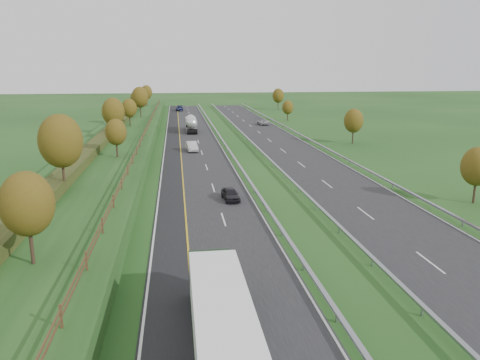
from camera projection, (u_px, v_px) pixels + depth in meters
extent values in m
plane|color=#1C4318|center=(245.00, 156.00, 75.68)|extent=(400.00, 400.00, 0.00)
cube|color=black|center=(194.00, 152.00, 79.44)|extent=(10.50, 200.00, 0.04)
cube|color=black|center=(289.00, 150.00, 81.61)|extent=(10.50, 200.00, 0.04)
cube|color=black|center=(172.00, 152.00, 78.94)|extent=(3.00, 200.00, 0.04)
cube|color=silver|center=(164.00, 152.00, 78.76)|extent=(0.15, 200.00, 0.01)
cube|color=gold|center=(181.00, 152.00, 79.13)|extent=(0.15, 200.00, 0.01)
cube|color=silver|center=(224.00, 151.00, 80.09)|extent=(0.15, 200.00, 0.01)
cube|color=silver|center=(260.00, 150.00, 80.94)|extent=(0.15, 200.00, 0.01)
cube|color=silver|center=(317.00, 149.00, 82.27)|extent=(0.15, 200.00, 0.01)
cube|color=silver|center=(241.00, 273.00, 32.39)|extent=(0.15, 4.00, 0.01)
cube|color=silver|center=(430.00, 262.00, 34.23)|extent=(0.15, 4.00, 0.01)
cube|color=silver|center=(223.00, 219.00, 43.95)|extent=(0.15, 4.00, 0.01)
cube|color=silver|center=(365.00, 213.00, 45.79)|extent=(0.15, 4.00, 0.01)
cube|color=silver|center=(213.00, 188.00, 55.51)|extent=(0.15, 4.00, 0.01)
cube|color=silver|center=(327.00, 184.00, 57.35)|extent=(0.15, 4.00, 0.01)
cube|color=silver|center=(207.00, 167.00, 67.07)|extent=(0.15, 4.00, 0.01)
cube|color=silver|center=(301.00, 164.00, 68.91)|extent=(0.15, 4.00, 0.01)
cube|color=silver|center=(202.00, 152.00, 78.63)|extent=(0.15, 4.00, 0.01)
cube|color=silver|center=(283.00, 151.00, 80.47)|extent=(0.15, 4.00, 0.01)
cube|color=silver|center=(198.00, 142.00, 90.19)|extent=(0.15, 4.00, 0.01)
cube|color=silver|center=(269.00, 140.00, 92.03)|extent=(0.15, 4.00, 0.01)
cube|color=silver|center=(196.00, 133.00, 101.75)|extent=(0.15, 4.00, 0.01)
cube|color=silver|center=(259.00, 132.00, 103.60)|extent=(0.15, 4.00, 0.01)
cube|color=silver|center=(193.00, 127.00, 113.31)|extent=(0.15, 4.00, 0.01)
cube|color=silver|center=(250.00, 126.00, 115.16)|extent=(0.15, 4.00, 0.01)
cube|color=silver|center=(192.00, 121.00, 124.87)|extent=(0.15, 4.00, 0.01)
cube|color=silver|center=(243.00, 120.00, 126.72)|extent=(0.15, 4.00, 0.01)
cube|color=silver|center=(190.00, 117.00, 136.43)|extent=(0.15, 4.00, 0.01)
cube|color=silver|center=(238.00, 116.00, 138.28)|extent=(0.15, 4.00, 0.01)
cube|color=silver|center=(189.00, 113.00, 147.99)|extent=(0.15, 4.00, 0.01)
cube|color=silver|center=(233.00, 112.00, 149.84)|extent=(0.15, 4.00, 0.01)
cube|color=silver|center=(188.00, 110.00, 159.55)|extent=(0.15, 4.00, 0.01)
cube|color=silver|center=(229.00, 109.00, 161.40)|extent=(0.15, 4.00, 0.01)
cube|color=silver|center=(187.00, 107.00, 171.11)|extent=(0.15, 4.00, 0.01)
cube|color=silver|center=(225.00, 106.00, 172.96)|extent=(0.15, 4.00, 0.01)
cube|color=#1C4318|center=(115.00, 148.00, 77.49)|extent=(12.00, 200.00, 2.00)
cube|color=#293616|center=(102.00, 139.00, 76.87)|extent=(2.20, 180.00, 1.10)
cube|color=#422B19|center=(143.00, 138.00, 77.73)|extent=(0.08, 184.00, 0.10)
cube|color=#422B19|center=(142.00, 136.00, 77.63)|extent=(0.08, 184.00, 0.10)
cube|color=#422B19|center=(61.00, 316.00, 21.84)|extent=(0.12, 0.12, 1.20)
cube|color=#422B19|center=(86.00, 261.00, 28.10)|extent=(0.12, 0.12, 1.20)
cube|color=#422B19|center=(102.00, 226.00, 34.36)|extent=(0.12, 0.12, 1.20)
cube|color=#422B19|center=(113.00, 201.00, 40.62)|extent=(0.12, 0.12, 1.20)
cube|color=#422B19|center=(122.00, 184.00, 46.89)|extent=(0.12, 0.12, 1.20)
cube|color=#422B19|center=(128.00, 170.00, 53.15)|extent=(0.12, 0.12, 1.20)
cube|color=#422B19|center=(133.00, 159.00, 59.41)|extent=(0.12, 0.12, 1.20)
cube|color=#422B19|center=(137.00, 151.00, 65.67)|extent=(0.12, 0.12, 1.20)
cube|color=#422B19|center=(140.00, 143.00, 71.93)|extent=(0.12, 0.12, 1.20)
cube|color=#422B19|center=(143.00, 137.00, 78.20)|extent=(0.12, 0.12, 1.20)
cube|color=#422B19|center=(145.00, 132.00, 84.46)|extent=(0.12, 0.12, 1.20)
cube|color=#422B19|center=(147.00, 128.00, 90.72)|extent=(0.12, 0.12, 1.20)
cube|color=#422B19|center=(149.00, 124.00, 96.98)|extent=(0.12, 0.12, 1.20)
cube|color=#422B19|center=(150.00, 120.00, 103.24)|extent=(0.12, 0.12, 1.20)
cube|color=#422B19|center=(152.00, 117.00, 109.51)|extent=(0.12, 0.12, 1.20)
cube|color=#422B19|center=(153.00, 115.00, 115.77)|extent=(0.12, 0.12, 1.20)
cube|color=#422B19|center=(154.00, 112.00, 122.03)|extent=(0.12, 0.12, 1.20)
cube|color=#422B19|center=(155.00, 110.00, 128.29)|extent=(0.12, 0.12, 1.20)
cube|color=#422B19|center=(156.00, 108.00, 134.55)|extent=(0.12, 0.12, 1.20)
cube|color=#422B19|center=(157.00, 106.00, 140.81)|extent=(0.12, 0.12, 1.20)
cube|color=#422B19|center=(158.00, 105.00, 147.08)|extent=(0.12, 0.12, 1.20)
cube|color=#422B19|center=(158.00, 103.00, 153.34)|extent=(0.12, 0.12, 1.20)
cube|color=#422B19|center=(159.00, 102.00, 159.60)|extent=(0.12, 0.12, 1.20)
cube|color=#422B19|center=(159.00, 101.00, 165.86)|extent=(0.12, 0.12, 1.20)
cube|color=gray|center=(227.00, 148.00, 80.05)|extent=(0.32, 200.00, 0.18)
cube|color=gray|center=(337.00, 318.00, 26.18)|extent=(0.10, 0.14, 0.56)
cube|color=gray|center=(303.00, 267.00, 32.92)|extent=(0.10, 0.14, 0.56)
cube|color=gray|center=(281.00, 233.00, 39.66)|extent=(0.10, 0.14, 0.56)
cube|color=gray|center=(266.00, 209.00, 46.41)|extent=(0.10, 0.14, 0.56)
cube|color=gray|center=(254.00, 191.00, 53.15)|extent=(0.10, 0.14, 0.56)
cube|color=gray|center=(245.00, 177.00, 59.89)|extent=(0.10, 0.14, 0.56)
cube|color=gray|center=(238.00, 166.00, 66.64)|extent=(0.10, 0.14, 0.56)
cube|color=gray|center=(232.00, 157.00, 73.38)|extent=(0.10, 0.14, 0.56)
cube|color=gray|center=(227.00, 150.00, 80.13)|extent=(0.10, 0.14, 0.56)
cube|color=gray|center=(223.00, 143.00, 86.87)|extent=(0.10, 0.14, 0.56)
cube|color=gray|center=(220.00, 138.00, 93.61)|extent=(0.10, 0.14, 0.56)
cube|color=gray|center=(217.00, 133.00, 100.36)|extent=(0.10, 0.14, 0.56)
cube|color=gray|center=(214.00, 129.00, 107.10)|extent=(0.10, 0.14, 0.56)
cube|color=gray|center=(212.00, 125.00, 113.84)|extent=(0.10, 0.14, 0.56)
cube|color=gray|center=(210.00, 122.00, 120.59)|extent=(0.10, 0.14, 0.56)
cube|color=gray|center=(208.00, 119.00, 127.33)|extent=(0.10, 0.14, 0.56)
cube|color=gray|center=(206.00, 117.00, 134.08)|extent=(0.10, 0.14, 0.56)
cube|color=gray|center=(205.00, 114.00, 140.82)|extent=(0.10, 0.14, 0.56)
cube|color=gray|center=(203.00, 112.00, 147.56)|extent=(0.10, 0.14, 0.56)
cube|color=gray|center=(202.00, 110.00, 154.31)|extent=(0.10, 0.14, 0.56)
cube|color=gray|center=(201.00, 109.00, 161.05)|extent=(0.10, 0.14, 0.56)
cube|color=gray|center=(200.00, 107.00, 167.79)|extent=(0.10, 0.14, 0.56)
cube|color=gray|center=(199.00, 105.00, 174.54)|extent=(0.10, 0.14, 0.56)
cube|color=gray|center=(257.00, 147.00, 80.72)|extent=(0.32, 200.00, 0.18)
cube|color=gray|center=(422.00, 311.00, 26.85)|extent=(0.10, 0.14, 0.56)
cube|color=gray|center=(372.00, 263.00, 33.59)|extent=(0.10, 0.14, 0.56)
cube|color=gray|center=(339.00, 230.00, 40.34)|extent=(0.10, 0.14, 0.56)
cube|color=gray|center=(316.00, 207.00, 47.08)|extent=(0.10, 0.14, 0.56)
cube|color=gray|center=(298.00, 189.00, 53.82)|extent=(0.10, 0.14, 0.56)
cube|color=gray|center=(284.00, 176.00, 60.57)|extent=(0.10, 0.14, 0.56)
cube|color=gray|center=(273.00, 165.00, 67.31)|extent=(0.10, 0.14, 0.56)
cube|color=gray|center=(264.00, 156.00, 74.05)|extent=(0.10, 0.14, 0.56)
cube|color=gray|center=(257.00, 149.00, 80.80)|extent=(0.10, 0.14, 0.56)
cube|color=gray|center=(250.00, 143.00, 87.54)|extent=(0.10, 0.14, 0.56)
cube|color=gray|center=(245.00, 137.00, 94.29)|extent=(0.10, 0.14, 0.56)
cube|color=gray|center=(240.00, 133.00, 101.03)|extent=(0.10, 0.14, 0.56)
cube|color=gray|center=(236.00, 129.00, 107.77)|extent=(0.10, 0.14, 0.56)
cube|color=gray|center=(232.00, 125.00, 114.52)|extent=(0.10, 0.14, 0.56)
cube|color=gray|center=(229.00, 122.00, 121.26)|extent=(0.10, 0.14, 0.56)
cube|color=gray|center=(226.00, 119.00, 128.00)|extent=(0.10, 0.14, 0.56)
cube|color=gray|center=(224.00, 116.00, 134.75)|extent=(0.10, 0.14, 0.56)
cube|color=gray|center=(221.00, 114.00, 141.49)|extent=(0.10, 0.14, 0.56)
cube|color=gray|center=(219.00, 112.00, 148.23)|extent=(0.10, 0.14, 0.56)
cube|color=gray|center=(217.00, 110.00, 154.98)|extent=(0.10, 0.14, 0.56)
cube|color=gray|center=(215.00, 108.00, 161.72)|extent=(0.10, 0.14, 0.56)
cube|color=gray|center=(214.00, 107.00, 168.47)|extent=(0.10, 0.14, 0.56)
cube|color=gray|center=(212.00, 105.00, 175.21)|extent=(0.10, 0.14, 0.56)
cube|color=gray|center=(321.00, 145.00, 82.23)|extent=(0.32, 200.00, 0.18)
cube|color=gray|center=(463.00, 224.00, 41.85)|extent=(0.10, 0.14, 0.56)
cube|color=gray|center=(392.00, 186.00, 55.34)|extent=(0.10, 0.14, 0.56)
cube|color=gray|center=(350.00, 163.00, 68.83)|extent=(0.10, 0.14, 0.56)
cube|color=gray|center=(321.00, 147.00, 82.31)|extent=(0.10, 0.14, 0.56)
cube|color=gray|center=(300.00, 136.00, 95.80)|extent=(0.10, 0.14, 0.56)
cube|color=gray|center=(285.00, 128.00, 109.29)|extent=(0.10, 0.14, 0.56)
cube|color=gray|center=(273.00, 121.00, 122.77)|extent=(0.10, 0.14, 0.56)
cube|color=gray|center=(263.00, 116.00, 136.26)|extent=(0.10, 0.14, 0.56)
cube|color=gray|center=(255.00, 112.00, 149.75)|extent=(0.10, 0.14, 0.56)
cube|color=gray|center=(248.00, 108.00, 163.24)|extent=(0.10, 0.14, 0.56)
cube|color=gray|center=(243.00, 105.00, 176.72)|extent=(0.10, 0.14, 0.56)
cylinder|color=#2D2116|center=(32.00, 245.00, 28.94)|extent=(0.24, 0.24, 2.43)
ellipsoid|color=#493910|center=(27.00, 204.00, 28.32)|extent=(3.24, 3.24, 4.05)
cylinder|color=#2D2116|center=(64.00, 176.00, 45.93)|extent=(0.24, 0.24, 3.15)
ellipsoid|color=#493910|center=(61.00, 141.00, 45.12)|extent=(4.20, 4.20, 5.25)
cylinder|color=#2D2116|center=(117.00, 149.00, 63.78)|extent=(0.24, 0.24, 2.16)
ellipsoid|color=#493910|center=(116.00, 132.00, 63.23)|extent=(2.88, 2.88, 3.60)
cylinder|color=#2D2116|center=(114.00, 130.00, 80.71)|extent=(0.24, 0.24, 2.88)
ellipsoid|color=#493910|center=(113.00, 112.00, 79.97)|extent=(3.84, 3.84, 4.80)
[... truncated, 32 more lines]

